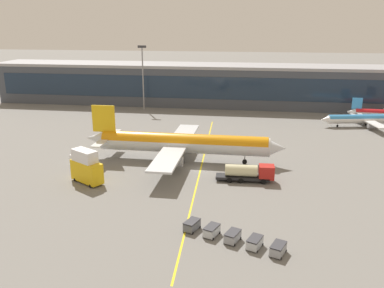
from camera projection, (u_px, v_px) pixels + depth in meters
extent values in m
plane|color=slate|center=(200.00, 170.00, 82.04)|extent=(700.00, 700.00, 0.00)
cube|color=yellow|center=(201.00, 167.00, 83.93)|extent=(4.08, 79.92, 0.01)
cube|color=#424751|center=(246.00, 87.00, 143.81)|extent=(180.58, 17.37, 13.46)
cube|color=#1E2D42|center=(246.00, 89.00, 135.34)|extent=(175.16, 0.16, 7.54)
cube|color=#99999E|center=(247.00, 66.00, 141.73)|extent=(184.19, 17.72, 1.00)
cylinder|color=silver|center=(184.00, 144.00, 86.34)|extent=(36.22, 3.97, 3.90)
cylinder|color=orange|center=(184.00, 142.00, 86.23)|extent=(35.50, 3.82, 3.74)
cone|color=silver|center=(277.00, 148.00, 83.45)|extent=(3.91, 3.71, 3.71)
cone|color=silver|center=(96.00, 138.00, 89.14)|extent=(4.69, 3.32, 3.32)
cube|color=gold|center=(104.00, 119.00, 87.54)|extent=(5.07, 0.37, 5.85)
cube|color=silver|center=(113.00, 133.00, 92.39)|extent=(2.01, 6.24, 0.24)
cube|color=silver|center=(100.00, 143.00, 85.01)|extent=(2.01, 6.24, 0.24)
cube|color=silver|center=(185.00, 133.00, 95.68)|extent=(4.83, 15.22, 0.40)
cube|color=silver|center=(167.00, 159.00, 77.60)|extent=(4.83, 15.22, 0.40)
cylinder|color=#939399|center=(187.00, 142.00, 93.34)|extent=(3.01, 2.15, 2.15)
cylinder|color=#939399|center=(175.00, 161.00, 80.44)|extent=(3.01, 2.15, 2.15)
cylinder|color=black|center=(245.00, 162.00, 85.37)|extent=(1.00, 0.40, 1.00)
cylinder|color=slate|center=(245.00, 157.00, 85.09)|extent=(0.20, 0.20, 1.90)
cylinder|color=black|center=(176.00, 156.00, 89.28)|extent=(1.00, 0.40, 1.00)
cylinder|color=slate|center=(175.00, 152.00, 89.01)|extent=(0.20, 0.20, 1.90)
cylinder|color=black|center=(172.00, 161.00, 85.96)|extent=(1.00, 0.40, 1.00)
cylinder|color=slate|center=(172.00, 157.00, 85.69)|extent=(0.20, 0.20, 1.90)
cube|color=#232326|center=(242.00, 177.00, 76.15)|extent=(10.09, 2.88, 0.50)
cube|color=#B21E19|center=(267.00, 172.00, 75.31)|extent=(2.89, 2.61, 2.50)
cube|color=black|center=(274.00, 170.00, 75.03)|extent=(0.25, 2.30, 1.12)
cylinder|color=beige|center=(241.00, 170.00, 75.80)|extent=(6.08, 2.43, 2.20)
cylinder|color=black|center=(263.00, 177.00, 76.93)|extent=(1.01, 0.39, 1.00)
cylinder|color=black|center=(263.00, 182.00, 74.67)|extent=(1.01, 0.39, 1.00)
cylinder|color=black|center=(241.00, 176.00, 77.39)|extent=(1.01, 0.39, 1.00)
cylinder|color=black|center=(241.00, 181.00, 75.13)|extent=(1.01, 0.39, 1.00)
cylinder|color=black|center=(230.00, 176.00, 77.62)|extent=(1.01, 0.39, 1.00)
cylinder|color=black|center=(230.00, 180.00, 75.36)|extent=(1.01, 0.39, 1.00)
cube|color=yellow|center=(87.00, 171.00, 74.98)|extent=(7.11, 5.67, 3.80)
cube|color=silver|center=(85.00, 156.00, 74.33)|extent=(5.59, 4.68, 2.20)
cylinder|color=black|center=(100.00, 182.00, 74.89)|extent=(0.64, 0.53, 0.60)
cylinder|color=black|center=(90.00, 186.00, 73.24)|extent=(0.64, 0.53, 0.60)
cylinder|color=black|center=(85.00, 176.00, 77.82)|extent=(0.64, 0.53, 0.60)
cylinder|color=black|center=(75.00, 180.00, 76.17)|extent=(0.64, 0.53, 0.60)
cube|color=white|center=(80.00, 161.00, 83.45)|extent=(5.29, 4.62, 2.00)
cube|color=black|center=(77.00, 158.00, 84.19)|extent=(2.52, 2.56, 0.60)
cylinder|color=black|center=(72.00, 165.00, 84.27)|extent=(0.63, 0.55, 0.60)
cylinder|color=black|center=(80.00, 162.00, 85.56)|extent=(0.63, 0.55, 0.60)
cylinder|color=black|center=(81.00, 169.00, 81.92)|extent=(0.63, 0.55, 0.60)
cylinder|color=black|center=(89.00, 166.00, 83.21)|extent=(0.63, 0.55, 0.60)
cube|color=#595B60|center=(192.00, 225.00, 58.08)|extent=(2.34, 2.97, 1.10)
cube|color=#333338|center=(192.00, 221.00, 57.88)|extent=(2.39, 3.03, 0.10)
cylinder|color=black|center=(191.00, 225.00, 59.46)|extent=(0.24, 0.38, 0.36)
cylinder|color=black|center=(200.00, 227.00, 58.74)|extent=(0.24, 0.38, 0.36)
cylinder|color=black|center=(184.00, 231.00, 57.73)|extent=(0.24, 0.38, 0.36)
cylinder|color=black|center=(193.00, 233.00, 57.01)|extent=(0.24, 0.38, 0.36)
cube|color=#B2B7BC|center=(212.00, 231.00, 56.54)|extent=(2.34, 2.97, 1.10)
cube|color=#333338|center=(212.00, 226.00, 56.34)|extent=(2.39, 3.03, 0.10)
cylinder|color=black|center=(210.00, 230.00, 57.92)|extent=(0.24, 0.38, 0.36)
cylinder|color=black|center=(220.00, 233.00, 57.21)|extent=(0.24, 0.38, 0.36)
cylinder|color=black|center=(203.00, 236.00, 56.20)|extent=(0.24, 0.38, 0.36)
cylinder|color=black|center=(213.00, 239.00, 55.48)|extent=(0.24, 0.38, 0.36)
cube|color=gray|center=(233.00, 237.00, 55.01)|extent=(2.34, 2.97, 1.10)
cube|color=#333338|center=(233.00, 232.00, 54.81)|extent=(2.39, 3.03, 0.10)
cylinder|color=black|center=(231.00, 236.00, 56.39)|extent=(0.24, 0.38, 0.36)
cylinder|color=black|center=(241.00, 238.00, 55.67)|extent=(0.24, 0.38, 0.36)
cylinder|color=black|center=(224.00, 242.00, 54.67)|extent=(0.24, 0.38, 0.36)
cylinder|color=black|center=(234.00, 245.00, 53.95)|extent=(0.24, 0.38, 0.36)
cube|color=#B2B7BC|center=(255.00, 243.00, 53.48)|extent=(2.34, 2.97, 1.10)
cube|color=#333338|center=(255.00, 238.00, 53.28)|extent=(2.39, 3.03, 0.10)
cylinder|color=black|center=(252.00, 242.00, 54.86)|extent=(0.24, 0.38, 0.36)
cylinder|color=black|center=(263.00, 244.00, 54.14)|extent=(0.24, 0.38, 0.36)
cylinder|color=black|center=(246.00, 249.00, 53.13)|extent=(0.24, 0.38, 0.36)
cylinder|color=black|center=(257.00, 252.00, 52.41)|extent=(0.24, 0.38, 0.36)
cube|color=gray|center=(278.00, 249.00, 51.94)|extent=(2.34, 2.97, 1.10)
cube|color=#333338|center=(278.00, 245.00, 51.74)|extent=(2.39, 3.03, 0.10)
cylinder|color=black|center=(275.00, 248.00, 53.32)|extent=(0.24, 0.38, 0.36)
cylinder|color=black|center=(286.00, 251.00, 52.61)|extent=(0.24, 0.38, 0.36)
cylinder|color=black|center=(270.00, 255.00, 51.60)|extent=(0.24, 0.38, 0.36)
cylinder|color=black|center=(281.00, 259.00, 50.88)|extent=(0.24, 0.38, 0.36)
cylinder|color=white|center=(364.00, 119.00, 115.69)|extent=(20.99, 6.58, 2.40)
cylinder|color=#388CD1|center=(364.00, 118.00, 115.63)|extent=(20.56, 6.40, 2.31)
cone|color=white|center=(325.00, 120.00, 115.15)|extent=(2.82, 2.72, 2.28)
cube|color=white|center=(376.00, 124.00, 110.43)|extent=(4.64, 9.20, 0.24)
cube|color=white|center=(358.00, 115.00, 121.15)|extent=(4.64, 9.20, 0.24)
cylinder|color=#939399|center=(371.00, 126.00, 112.16)|extent=(2.08, 1.67, 1.32)
cylinder|color=#939399|center=(358.00, 119.00, 119.85)|extent=(2.08, 1.67, 1.32)
cylinder|color=black|center=(337.00, 126.00, 115.88)|extent=(0.65, 0.36, 0.61)
cylinder|color=slate|center=(338.00, 124.00, 115.73)|extent=(0.12, 0.12, 0.99)
cylinder|color=black|center=(369.00, 126.00, 115.26)|extent=(0.65, 0.36, 0.61)
cylinder|color=slate|center=(369.00, 125.00, 115.12)|extent=(0.12, 0.12, 0.99)
cylinder|color=black|center=(366.00, 125.00, 117.33)|extent=(0.65, 0.36, 0.61)
cylinder|color=slate|center=(366.00, 123.00, 117.19)|extent=(0.12, 0.12, 0.99)
cone|color=silver|center=(351.00, 112.00, 123.76)|extent=(2.80, 2.04, 1.93)
cube|color=#388CD1|center=(357.00, 103.00, 122.75)|extent=(2.96, 0.35, 3.40)
cube|color=silver|center=(357.00, 110.00, 125.50)|extent=(1.39, 3.68, 0.15)
cube|color=silver|center=(359.00, 113.00, 121.24)|extent=(1.39, 3.68, 0.15)
cylinder|color=gray|center=(143.00, 79.00, 136.46)|extent=(0.44, 0.44, 20.67)
cube|color=#333338|center=(142.00, 47.00, 133.38)|extent=(2.80, 0.50, 0.80)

